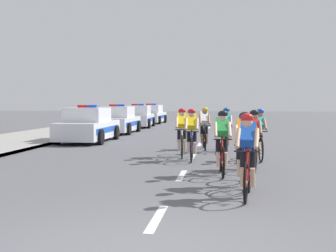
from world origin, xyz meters
The scene contains 16 objects.
sidewalk_slab centered at (-7.98, 14.00, 0.06)m, with size 4.17×60.00×0.12m, color gray.
kerb_edge centered at (-5.98, 14.00, 0.07)m, with size 0.16×60.00×0.13m, color #9E9E99.
lane_markings_centre centered at (0.00, 11.68, 0.00)m, with size 0.14×29.60×0.01m.
cyclist_lead centered at (1.40, 3.30, 0.79)m, with size 0.45×1.72×1.56m.
cyclist_second centered at (1.38, 4.43, 0.79)m, with size 0.42×1.72×1.56m.
cyclist_third centered at (0.93, 5.82, 0.79)m, with size 0.43×1.72×1.56m.
cyclist_fourth centered at (1.72, 6.89, 0.79)m, with size 0.42×1.72×1.56m.
cyclist_fifth centered at (0.04, 8.43, 0.79)m, with size 0.43×1.72×1.56m.
cyclist_sixth centered at (1.98, 8.72, 0.79)m, with size 0.44×1.72×1.56m.
cyclist_seventh centered at (-0.33, 9.32, 0.79)m, with size 0.45×1.72×1.56m.
cyclist_eighth centered at (1.05, 11.02, 0.79)m, with size 0.42×1.72×1.56m.
cyclist_ninth centered at (0.27, 11.80, 0.79)m, with size 0.45×1.72×1.56m.
police_car_nearest centered at (-4.85, 14.28, 0.68)m, with size 2.01×4.40×1.59m.
police_car_second centered at (-4.85, 19.79, 0.68)m, with size 2.00×4.40×1.59m.
police_car_third centered at (-4.85, 25.83, 0.68)m, with size 2.14×4.47×1.59m.
police_car_furthest centered at (-4.85, 31.63, 0.68)m, with size 2.12×4.46×1.59m.
Camera 1 is at (0.98, -4.95, 1.72)m, focal length 49.13 mm.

